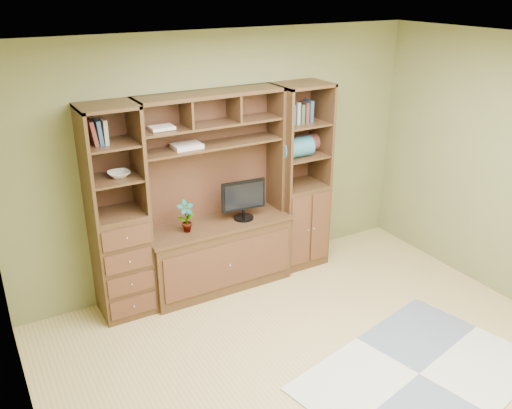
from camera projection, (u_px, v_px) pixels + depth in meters
room at (344, 232)px, 4.01m from camera, size 4.60×4.10×2.64m
center_hutch at (217, 196)px, 5.41m from camera, size 1.54×0.53×2.05m
left_tower at (118, 215)px, 4.99m from camera, size 0.50×0.45×2.05m
right_tower at (300, 178)px, 5.91m from camera, size 0.55×0.45×2.05m
rug at (419, 374)px, 4.49m from camera, size 2.19×1.70×0.01m
monitor at (243, 193)px, 5.51m from camera, size 0.49×0.25×0.57m
orchid at (186, 217)px, 5.27m from camera, size 0.17×0.12×0.33m
magazines at (187, 146)px, 5.16m from camera, size 0.27×0.20×0.04m
bowl at (119, 174)px, 4.86m from camera, size 0.20×0.20×0.05m
blanket_teal at (295, 148)px, 5.68m from camera, size 0.36×0.21×0.21m
blanket_red at (308, 143)px, 5.90m from camera, size 0.32×0.18×0.18m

